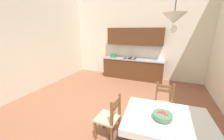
# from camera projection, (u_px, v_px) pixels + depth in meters

# --- Properties ---
(ground_plane) EXTENTS (6.35, 6.75, 0.10)m
(ground_plane) POSITION_uv_depth(u_px,v_px,m) (107.00, 111.00, 3.67)
(ground_plane) COLOR #935B42
(wall_back) EXTENTS (6.35, 0.12, 4.27)m
(wall_back) POSITION_uv_depth(u_px,v_px,m) (136.00, 29.00, 5.82)
(wall_back) COLOR silver
(wall_back) RESTS_ON ground_plane
(wall_left) EXTENTS (0.12, 6.75, 4.27)m
(wall_left) POSITION_uv_depth(u_px,v_px,m) (20.00, 29.00, 4.11)
(wall_left) COLOR silver
(wall_left) RESTS_ON ground_plane
(kitchen_cabinetry) EXTENTS (2.64, 0.63, 2.20)m
(kitchen_cabinetry) POSITION_uv_depth(u_px,v_px,m) (133.00, 59.00, 5.89)
(kitchen_cabinetry) COLOR #56331C
(kitchen_cabinetry) RESTS_ON ground_plane
(dining_table) EXTENTS (1.43, 1.10, 0.75)m
(dining_table) POSITION_uv_depth(u_px,v_px,m) (166.00, 124.00, 2.17)
(dining_table) COLOR #56331C
(dining_table) RESTS_ON ground_plane
(dining_chair_tv_side) EXTENTS (0.44, 0.44, 0.93)m
(dining_chair_tv_side) POSITION_uv_depth(u_px,v_px,m) (109.00, 118.00, 2.61)
(dining_chair_tv_side) COLOR #D1BC89
(dining_chair_tv_side) RESTS_ON ground_plane
(dining_chair_kitchen_side) EXTENTS (0.45, 0.45, 0.93)m
(dining_chair_kitchen_side) POSITION_uv_depth(u_px,v_px,m) (164.00, 105.00, 3.07)
(dining_chair_kitchen_side) COLOR #D1BC89
(dining_chair_kitchen_side) RESTS_ON ground_plane
(fruit_bowl) EXTENTS (0.30, 0.30, 0.12)m
(fruit_bowl) POSITION_uv_depth(u_px,v_px,m) (162.00, 115.00, 2.09)
(fruit_bowl) COLOR #4C7F5B
(fruit_bowl) RESTS_ON dining_table
(pendant_lamp) EXTENTS (0.32, 0.32, 0.81)m
(pendant_lamp) POSITION_uv_depth(u_px,v_px,m) (174.00, 19.00, 1.83)
(pendant_lamp) COLOR black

